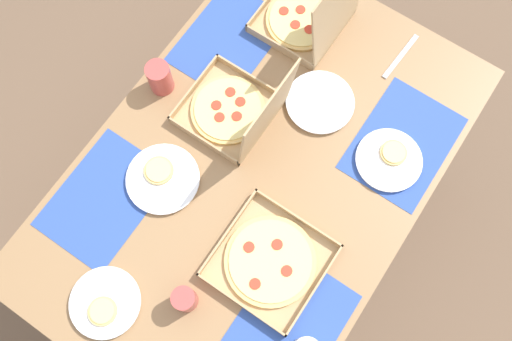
{
  "coord_description": "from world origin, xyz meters",
  "views": [
    {
      "loc": [
        0.41,
        0.27,
        2.31
      ],
      "look_at": [
        0.0,
        0.0,
        0.76
      ],
      "focal_mm": 38.38,
      "sensor_mm": 36.0,
      "label": 1
    }
  ],
  "objects": [
    {
      "name": "ground_plane",
      "position": [
        0.0,
        0.0,
        0.0
      ],
      "size": [
        6.0,
        6.0,
        0.0
      ],
      "primitive_type": "plane",
      "color": "brown"
    },
    {
      "name": "pizza_box_corner_left",
      "position": [
        -0.11,
        -0.15,
        0.81
      ],
      "size": [
        0.26,
        0.29,
        0.3
      ],
      "color": "tan",
      "rests_on": "dining_table"
    },
    {
      "name": "dining_table",
      "position": [
        0.0,
        0.0,
        0.64
      ],
      "size": [
        1.42,
        0.94,
        0.76
      ],
      "color": "#3F3328",
      "rests_on": "ground_plane"
    },
    {
      "name": "plate_near_right",
      "position": [
        0.55,
        -0.13,
        0.77
      ],
      "size": [
        0.2,
        0.2,
        0.03
      ],
      "color": "white",
      "rests_on": "dining_table"
    },
    {
      "name": "placemat_far_left",
      "position": [
        -0.32,
        0.32,
        0.76
      ],
      "size": [
        0.36,
        0.26,
        0.0
      ],
      "primitive_type": "cube",
      "color": "#2D4C9E",
      "rests_on": "dining_table"
    },
    {
      "name": "cup_clear_right",
      "position": [
        -0.07,
        -0.4,
        0.81
      ],
      "size": [
        0.07,
        0.07,
        0.11
      ],
      "primitive_type": "cylinder",
      "color": "#BF4742",
      "rests_on": "dining_table"
    },
    {
      "name": "fork_by_far_left",
      "position": [
        -0.57,
        0.17,
        0.76
      ],
      "size": [
        0.19,
        0.03,
        0.0
      ],
      "primitive_type": "cube",
      "rotation": [
        0.0,
        0.0,
        3.07
      ],
      "color": "#B7B7BC",
      "rests_on": "dining_table"
    },
    {
      "name": "placemat_far_right",
      "position": [
        0.32,
        0.32,
        0.76
      ],
      "size": [
        0.36,
        0.26,
        0.0
      ],
      "primitive_type": "cube",
      "color": "#2D4C9E",
      "rests_on": "dining_table"
    },
    {
      "name": "pizza_box_edge_far",
      "position": [
        0.2,
        0.18,
        0.77
      ],
      "size": [
        0.3,
        0.3,
        0.04
      ],
      "color": "tan",
      "rests_on": "dining_table"
    },
    {
      "name": "placemat_near_left",
      "position": [
        -0.32,
        -0.32,
        0.76
      ],
      "size": [
        0.36,
        0.26,
        0.0
      ],
      "primitive_type": "cube",
      "color": "#2D4C9E",
      "rests_on": "dining_table"
    },
    {
      "name": "cup_spare",
      "position": [
        0.42,
        0.05,
        0.81
      ],
      "size": [
        0.06,
        0.06,
        0.1
      ],
      "primitive_type": "cylinder",
      "color": "#BF4742",
      "rests_on": "dining_table"
    },
    {
      "name": "plate_far_left",
      "position": [
        -0.25,
        0.31,
        0.77
      ],
      "size": [
        0.2,
        0.2,
        0.03
      ],
      "color": "white",
      "rests_on": "dining_table"
    },
    {
      "name": "plate_near_left",
      "position": [
        0.18,
        -0.21,
        0.77
      ],
      "size": [
        0.22,
        0.22,
        0.03
      ],
      "color": "white",
      "rests_on": "dining_table"
    },
    {
      "name": "placemat_near_right",
      "position": [
        0.32,
        -0.32,
        0.76
      ],
      "size": [
        0.36,
        0.26,
        0.0
      ],
      "primitive_type": "cube",
      "color": "#2D4C9E",
      "rests_on": "dining_table"
    },
    {
      "name": "pizza_box_corner_right",
      "position": [
        -0.5,
        -0.14,
        0.81
      ],
      "size": [
        0.26,
        0.26,
        0.29
      ],
      "color": "tan",
      "rests_on": "dining_table"
    },
    {
      "name": "plate_far_right",
      "position": [
        -0.29,
        0.04,
        0.77
      ],
      "size": [
        0.21,
        0.21,
        0.02
      ],
      "color": "white",
      "rests_on": "dining_table"
    }
  ]
}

